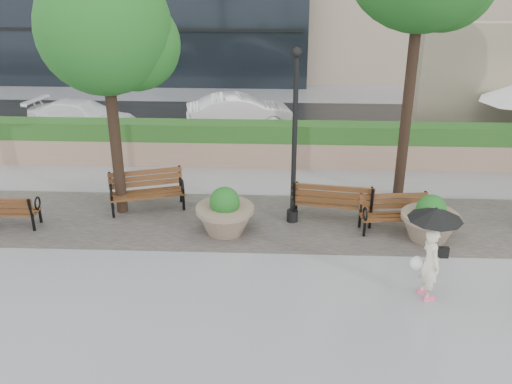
{
  "coord_description": "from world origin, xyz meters",
  "views": [
    {
      "loc": [
        -0.24,
        -9.77,
        6.44
      ],
      "look_at": [
        -0.77,
        2.34,
        1.1
      ],
      "focal_mm": 40.0,
      "sensor_mm": 36.0,
      "label": 1
    }
  ],
  "objects_px": {
    "pedestrian": "(432,244)",
    "planter_left": "(225,215)",
    "car_left": "(84,117)",
    "bench_2": "(332,209)",
    "planter_right": "(429,222)",
    "bench_1": "(148,199)",
    "car_right": "(240,112)",
    "lamppost": "(294,150)",
    "bench_0": "(5,217)",
    "bench_3": "(394,221)"
  },
  "relations": [
    {
      "from": "bench_2",
      "to": "bench_1",
      "type": "bearing_deg",
      "value": 2.77
    },
    {
      "from": "bench_1",
      "to": "bench_2",
      "type": "height_order",
      "value": "bench_2"
    },
    {
      "from": "bench_1",
      "to": "car_left",
      "type": "bearing_deg",
      "value": 103.37
    },
    {
      "from": "lamppost",
      "to": "car_left",
      "type": "bearing_deg",
      "value": 137.47
    },
    {
      "from": "bench_3",
      "to": "pedestrian",
      "type": "xyz_separation_m",
      "value": [
        0.13,
        -2.76,
        0.89
      ]
    },
    {
      "from": "bench_3",
      "to": "pedestrian",
      "type": "relative_size",
      "value": 0.91
    },
    {
      "from": "bench_1",
      "to": "car_right",
      "type": "height_order",
      "value": "car_right"
    },
    {
      "from": "car_left",
      "to": "pedestrian",
      "type": "bearing_deg",
      "value": -121.84
    },
    {
      "from": "bench_0",
      "to": "car_left",
      "type": "distance_m",
      "value": 7.46
    },
    {
      "from": "bench_3",
      "to": "lamppost",
      "type": "xyz_separation_m",
      "value": [
        -2.45,
        0.41,
        1.64
      ]
    },
    {
      "from": "bench_0",
      "to": "pedestrian",
      "type": "distance_m",
      "value": 9.98
    },
    {
      "from": "car_left",
      "to": "car_right",
      "type": "relative_size",
      "value": 1.05
    },
    {
      "from": "planter_left",
      "to": "lamppost",
      "type": "height_order",
      "value": "lamppost"
    },
    {
      "from": "bench_1",
      "to": "bench_2",
      "type": "xyz_separation_m",
      "value": [
        4.75,
        -0.42,
        0.01
      ]
    },
    {
      "from": "bench_0",
      "to": "bench_3",
      "type": "distance_m",
      "value": 9.48
    },
    {
      "from": "planter_right",
      "to": "pedestrian",
      "type": "height_order",
      "value": "pedestrian"
    },
    {
      "from": "lamppost",
      "to": "pedestrian",
      "type": "xyz_separation_m",
      "value": [
        2.58,
        -3.16,
        -0.75
      ]
    },
    {
      "from": "bench_2",
      "to": "planter_right",
      "type": "xyz_separation_m",
      "value": [
        2.18,
        -0.89,
        0.12
      ]
    },
    {
      "from": "bench_0",
      "to": "car_right",
      "type": "relative_size",
      "value": 0.42
    },
    {
      "from": "planter_left",
      "to": "planter_right",
      "type": "xyz_separation_m",
      "value": [
        4.8,
        -0.13,
        -0.02
      ]
    },
    {
      "from": "planter_left",
      "to": "car_left",
      "type": "xyz_separation_m",
      "value": [
        -5.84,
        7.49,
        0.14
      ]
    },
    {
      "from": "planter_left",
      "to": "car_right",
      "type": "bearing_deg",
      "value": 91.49
    },
    {
      "from": "bench_1",
      "to": "planter_left",
      "type": "relative_size",
      "value": 1.45
    },
    {
      "from": "bench_3",
      "to": "planter_right",
      "type": "bearing_deg",
      "value": -33.87
    },
    {
      "from": "lamppost",
      "to": "pedestrian",
      "type": "distance_m",
      "value": 4.15
    },
    {
      "from": "car_left",
      "to": "car_right",
      "type": "height_order",
      "value": "car_right"
    },
    {
      "from": "bench_0",
      "to": "pedestrian",
      "type": "bearing_deg",
      "value": 163.59
    },
    {
      "from": "bench_0",
      "to": "planter_left",
      "type": "distance_m",
      "value": 5.4
    },
    {
      "from": "bench_3",
      "to": "car_right",
      "type": "bearing_deg",
      "value": 111.8
    },
    {
      "from": "bench_2",
      "to": "bench_3",
      "type": "distance_m",
      "value": 1.54
    },
    {
      "from": "planter_right",
      "to": "bench_3",
      "type": "bearing_deg",
      "value": 152.42
    },
    {
      "from": "lamppost",
      "to": "bench_0",
      "type": "bearing_deg",
      "value": -175.08
    },
    {
      "from": "bench_0",
      "to": "lamppost",
      "type": "bearing_deg",
      "value": -176.58
    },
    {
      "from": "planter_left",
      "to": "car_left",
      "type": "height_order",
      "value": "car_left"
    },
    {
      "from": "bench_1",
      "to": "pedestrian",
      "type": "distance_m",
      "value": 7.38
    },
    {
      "from": "planter_left",
      "to": "bench_3",
      "type": "bearing_deg",
      "value": 3.46
    },
    {
      "from": "car_right",
      "to": "lamppost",
      "type": "bearing_deg",
      "value": -178.84
    },
    {
      "from": "planter_right",
      "to": "car_right",
      "type": "bearing_deg",
      "value": 120.79
    },
    {
      "from": "bench_0",
      "to": "lamppost",
      "type": "height_order",
      "value": "lamppost"
    },
    {
      "from": "planter_left",
      "to": "bench_2",
      "type": "bearing_deg",
      "value": 16.04
    },
    {
      "from": "pedestrian",
      "to": "bench_1",
      "type": "bearing_deg",
      "value": 46.12
    },
    {
      "from": "car_right",
      "to": "bench_1",
      "type": "bearing_deg",
      "value": 152.53
    },
    {
      "from": "planter_right",
      "to": "car_right",
      "type": "distance_m",
      "value": 9.8
    },
    {
      "from": "bench_3",
      "to": "lamppost",
      "type": "bearing_deg",
      "value": 164.32
    },
    {
      "from": "bench_3",
      "to": "car_right",
      "type": "height_order",
      "value": "car_right"
    },
    {
      "from": "bench_2",
      "to": "lamppost",
      "type": "relative_size",
      "value": 0.48
    },
    {
      "from": "bench_1",
      "to": "bench_2",
      "type": "distance_m",
      "value": 4.77
    },
    {
      "from": "pedestrian",
      "to": "planter_left",
      "type": "bearing_deg",
      "value": 45.47
    },
    {
      "from": "bench_2",
      "to": "pedestrian",
      "type": "relative_size",
      "value": 1.09
    },
    {
      "from": "pedestrian",
      "to": "bench_2",
      "type": "bearing_deg",
      "value": 12.28
    }
  ]
}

